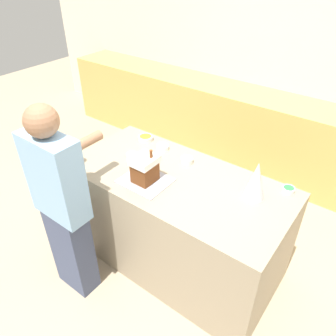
{
  "coord_description": "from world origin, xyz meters",
  "views": [
    {
      "loc": [
        1.16,
        -1.66,
        2.42
      ],
      "look_at": [
        -0.09,
        0.0,
        0.98
      ],
      "focal_mm": 35.0,
      "sensor_mm": 36.0,
      "label": 1
    }
  ],
  "objects": [
    {
      "name": "ground_plane",
      "position": [
        0.0,
        0.0,
        0.0
      ],
      "size": [
        12.0,
        12.0,
        0.0
      ],
      "primitive_type": "plane",
      "color": "tan"
    },
    {
      "name": "wall_back",
      "position": [
        0.0,
        2.18,
        1.3
      ],
      "size": [
        8.0,
        0.05,
        2.6
      ],
      "color": "beige",
      "rests_on": "ground_plane"
    },
    {
      "name": "back_cabinet_block",
      "position": [
        0.0,
        1.85,
        0.48
      ],
      "size": [
        6.0,
        0.6,
        0.96
      ],
      "color": "tan",
      "rests_on": "ground_plane"
    },
    {
      "name": "kitchen_island",
      "position": [
        0.0,
        0.0,
        0.46
      ],
      "size": [
        1.77,
        0.86,
        0.92
      ],
      "color": "gray",
      "rests_on": "ground_plane"
    },
    {
      "name": "baking_tray",
      "position": [
        -0.17,
        -0.17,
        0.93
      ],
      "size": [
        0.36,
        0.31,
        0.01
      ],
      "color": "#9E9EA8",
      "rests_on": "kitchen_island"
    },
    {
      "name": "gingerbread_house",
      "position": [
        -0.17,
        -0.17,
        1.04
      ],
      "size": [
        0.16,
        0.19,
        0.27
      ],
      "color": "brown",
      "rests_on": "baking_tray"
    },
    {
      "name": "decorative_tree",
      "position": [
        0.56,
        0.15,
        1.07
      ],
      "size": [
        0.15,
        0.15,
        0.29
      ],
      "color": "silver",
      "rests_on": "kitchen_island"
    },
    {
      "name": "candy_bowl_behind_tray",
      "position": [
        -0.06,
        0.23,
        0.95
      ],
      "size": [
        0.1,
        0.1,
        0.05
      ],
      "color": "silver",
      "rests_on": "kitchen_island"
    },
    {
      "name": "candy_bowl_front_corner",
      "position": [
        -0.57,
        0.3,
        0.94
      ],
      "size": [
        0.13,
        0.13,
        0.04
      ],
      "color": "silver",
      "rests_on": "kitchen_island"
    },
    {
      "name": "candy_bowl_center_rear",
      "position": [
        -0.46,
        -0.01,
        0.95
      ],
      "size": [
        0.09,
        0.09,
        0.05
      ],
      "color": "white",
      "rests_on": "kitchen_island"
    },
    {
      "name": "candy_bowl_far_right",
      "position": [
        -0.35,
        0.27,
        0.95
      ],
      "size": [
        0.11,
        0.11,
        0.05
      ],
      "color": "white",
      "rests_on": "kitchen_island"
    },
    {
      "name": "candy_bowl_near_tray_right",
      "position": [
        0.74,
        0.35,
        0.94
      ],
      "size": [
        0.09,
        0.09,
        0.04
      ],
      "color": "white",
      "rests_on": "kitchen_island"
    },
    {
      "name": "mug",
      "position": [
        -0.77,
        -0.31,
        0.97
      ],
      "size": [
        0.08,
        0.08,
        0.09
      ],
      "color": "white",
      "rests_on": "kitchen_island"
    },
    {
      "name": "person",
      "position": [
        -0.51,
        -0.69,
        0.85
      ],
      "size": [
        0.43,
        0.54,
        1.64
      ],
      "color": "#424C6B",
      "rests_on": "ground_plane"
    }
  ]
}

